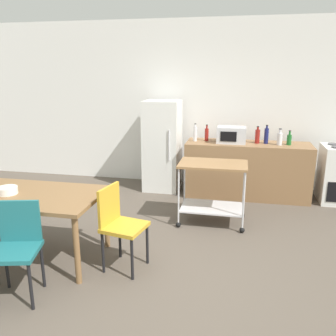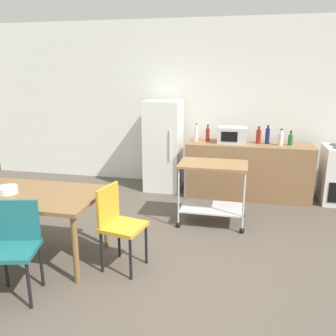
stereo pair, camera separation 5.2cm
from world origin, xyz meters
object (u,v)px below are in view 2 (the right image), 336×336
refrigerator (163,146)px  fruit_bowl (7,190)px  bottle_sesame_oil (196,133)px  microwave (232,135)px  chair_teal (16,243)px  bottle_hot_sauce (290,140)px  chair_mustard (118,221)px  bottle_olive_oil (281,139)px  bottle_soda (208,134)px  bottle_soy_sauce (258,136)px  bottle_sparkling_water (267,136)px  dining_table (31,200)px  kitchen_cart (213,183)px

refrigerator → fruit_bowl: 2.92m
bottle_sesame_oil → microwave: bearing=-1.9°
chair_teal → refrigerator: bearing=65.6°
chair_teal → bottle_hot_sauce: size_ratio=3.85×
chair_mustard → chair_teal: bearing=142.2°
bottle_olive_oil → fruit_bowl: (-3.03, -2.54, -0.22)m
refrigerator → bottle_soda: (0.76, -0.02, 0.24)m
bottle_soy_sauce → bottle_hot_sauce: bearing=-3.8°
bottle_sparkling_water → bottle_hot_sauce: bearing=-6.5°
bottle_soda → microwave: bottle_soda is taller
bottle_soda → fruit_bowl: bottle_soda is taller
chair_mustard → bottle_soy_sauce: bearing=-18.1°
bottle_olive_oil → bottle_soda: bearing=173.2°
dining_table → bottle_soy_sauce: 3.57m
kitchen_cart → bottle_hot_sauce: bearing=47.6°
microwave → dining_table: bearing=-128.9°
chair_teal → bottle_soy_sauce: (2.21, 3.22, 0.50)m
bottle_soda → bottle_olive_oil: size_ratio=1.03×
dining_table → refrigerator: size_ratio=0.97×
kitchen_cart → bottle_hot_sauce: bottle_hot_sauce is taller
dining_table → chair_teal: (0.25, -0.66, -0.15)m
bottle_sesame_oil → microwave: (0.59, -0.02, 0.00)m
bottle_sparkling_water → kitchen_cart: bearing=-121.0°
refrigerator → bottle_hot_sauce: 2.09m
refrigerator → bottle_olive_oil: (1.93, -0.16, 0.23)m
chair_mustard → microwave: bearing=-11.0°
dining_table → bottle_hot_sauce: 3.89m
kitchen_cart → bottle_hot_sauce: size_ratio=3.94×
chair_teal → microwave: size_ratio=1.93×
bottle_soy_sauce → microwave: bearing=-174.8°
bottle_sesame_oil → bottle_hot_sauce: 1.50m
microwave → bottle_olive_oil: bottle_olive_oil is taller
refrigerator → fruit_bowl: bearing=-112.3°
bottle_soda → bottle_olive_oil: bearing=-6.8°
bottle_sparkling_water → bottle_olive_oil: 0.22m
bottle_soy_sauce → fruit_bowl: (-2.70, -2.62, -0.23)m
bottle_olive_oil → fruit_bowl: 3.96m
fruit_bowl → bottle_olive_oil: bearing=39.9°
chair_teal → microwave: 3.69m
refrigerator → bottle_olive_oil: refrigerator is taller
bottle_hot_sauce → bottle_soy_sauce: bearing=176.2°
bottle_soda → microwave: size_ratio=0.59×
chair_mustard → bottle_sesame_oil: size_ratio=3.03×
bottle_sesame_oil → bottle_soy_sauce: bearing=1.0°
refrigerator → kitchen_cart: 1.65m
chair_teal → refrigerator: 3.37m
kitchen_cart → bottle_hot_sauce: 1.67m
kitchen_cart → bottle_sparkling_water: 1.51m
bottle_olive_oil → dining_table: bearing=-138.3°
refrigerator → bottle_sparkling_water: bearing=-2.5°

